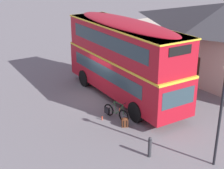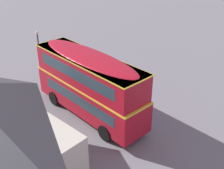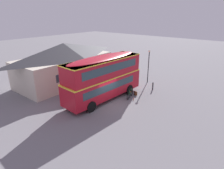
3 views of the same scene
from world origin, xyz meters
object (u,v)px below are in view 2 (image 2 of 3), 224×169
(backpack_on_ground, at_px, (85,87))
(kerb_bollard, at_px, (71,72))
(touring_bicycle, at_px, (92,91))
(water_bottle_red_squeeze, at_px, (100,91))
(double_decker_bus, at_px, (89,83))
(street_lamp, at_px, (39,49))

(backpack_on_ground, relative_size, kerb_bollard, 0.51)
(touring_bicycle, bearing_deg, water_bottle_red_squeeze, -109.07)
(double_decker_bus, bearing_deg, touring_bicycle, -45.84)
(water_bottle_red_squeeze, height_order, kerb_bollard, kerb_bollard)
(backpack_on_ground, height_order, kerb_bollard, kerb_bollard)
(touring_bicycle, height_order, kerb_bollard, touring_bicycle)
(street_lamp, relative_size, kerb_bollard, 4.58)
(double_decker_bus, bearing_deg, backpack_on_ground, -35.58)
(backpack_on_ground, bearing_deg, kerb_bollard, -14.77)
(street_lamp, xyz_separation_m, kerb_bollard, (-1.98, -1.85, -2.26))
(backpack_on_ground, height_order, street_lamp, street_lamp)
(double_decker_bus, height_order, water_bottle_red_squeeze, double_decker_bus)
(touring_bicycle, height_order, street_lamp, street_lamp)
(kerb_bollard, bearing_deg, water_bottle_red_squeeze, 177.62)
(backpack_on_ground, bearing_deg, water_bottle_red_squeeze, -156.28)
(touring_bicycle, distance_m, water_bottle_red_squeeze, 0.76)
(touring_bicycle, bearing_deg, kerb_bollard, -12.56)
(water_bottle_red_squeeze, xyz_separation_m, street_lamp, (6.01, 1.68, 2.64))
(double_decker_bus, relative_size, street_lamp, 2.20)
(water_bottle_red_squeeze, bearing_deg, double_decker_bus, 122.77)
(backpack_on_ground, height_order, water_bottle_red_squeeze, backpack_on_ground)
(touring_bicycle, relative_size, backpack_on_ground, 3.50)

